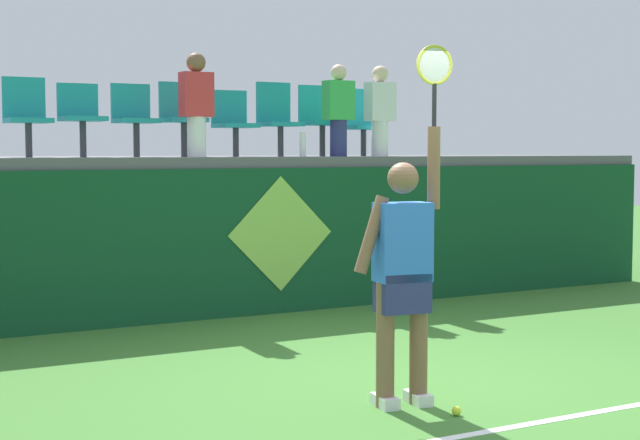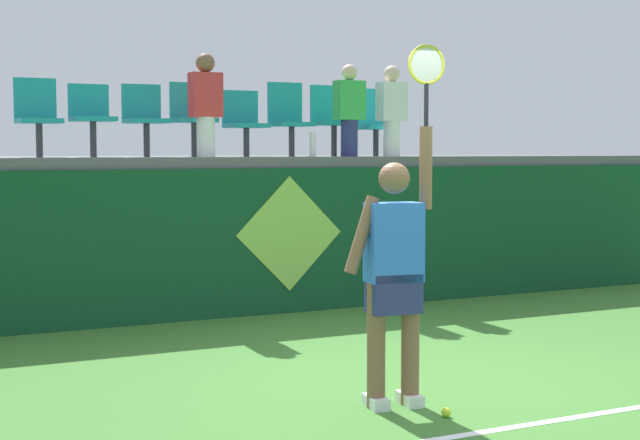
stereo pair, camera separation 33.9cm
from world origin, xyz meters
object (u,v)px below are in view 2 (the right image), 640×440
object	(u,v)px
stadium_chair_5	(289,116)
spectator_2	(392,109)
stadium_chair_3	(192,114)
spectator_0	(206,102)
stadium_chair_2	(144,116)
stadium_chair_6	(331,117)
water_bottle	(313,144)
stadium_chair_4	(244,120)
tennis_ball	(446,412)
spectator_1	(349,109)
stadium_chair_1	(91,114)
tennis_player	(394,269)
stadium_chair_0	(37,113)
stadium_chair_7	(373,120)

from	to	relation	value
stadium_chair_5	spectator_2	size ratio (longest dim) A/B	0.81
stadium_chair_3	spectator_0	bearing A→B (deg)	-90.00
stadium_chair_2	stadium_chair_6	xyz separation A→B (m)	(2.32, 0.01, 0.02)
water_bottle	stadium_chair_4	distance (m)	0.87
stadium_chair_3	stadium_chair_4	size ratio (longest dim) A/B	1.10
water_bottle	stadium_chair_3	world-z (taller)	stadium_chair_3
stadium_chair_6	spectator_2	xyz separation A→B (m)	(0.58, -0.45, 0.09)
stadium_chair_2	stadium_chair_5	distance (m)	1.76
water_bottle	stadium_chair_6	bearing A→B (deg)	46.16
stadium_chair_2	stadium_chair_4	xyz separation A→B (m)	(1.18, 0.00, -0.03)
stadium_chair_2	tennis_ball	bearing A→B (deg)	-83.66
stadium_chair_5	spectator_1	world-z (taller)	spectator_1
stadium_chair_3	stadium_chair_5	world-z (taller)	stadium_chair_5
stadium_chair_1	stadium_chair_6	bearing A→B (deg)	0.19
stadium_chair_2	stadium_chair_3	size ratio (longest dim) A/B	0.96
tennis_player	tennis_ball	world-z (taller)	tennis_player
tennis_ball	stadium_chair_4	bearing A→B (deg)	83.11
water_bottle	stadium_chair_1	xyz separation A→B (m)	(-2.40, 0.52, 0.32)
tennis_player	water_bottle	bearing A→B (deg)	71.24
spectator_0	stadium_chair_3	bearing A→B (deg)	90.00
stadium_chair_4	spectator_0	world-z (taller)	spectator_0
stadium_chair_6	spectator_0	size ratio (longest dim) A/B	0.77
stadium_chair_1	stadium_chair_2	distance (m)	0.59
stadium_chair_4	stadium_chair_6	distance (m)	1.14
tennis_player	spectator_1	xyz separation A→B (m)	(1.92, 4.23, 1.31)
stadium_chair_0	stadium_chair_4	xyz separation A→B (m)	(2.34, -0.00, -0.04)
tennis_ball	stadium_chair_1	distance (m)	5.65
stadium_chair_5	water_bottle	bearing A→B (deg)	-84.33
stadium_chair_2	spectator_0	distance (m)	0.72
stadium_chair_7	tennis_player	bearing A→B (deg)	-118.09
tennis_ball	spectator_2	xyz separation A→B (m)	(2.34, 4.65, 2.26)
stadium_chair_3	tennis_player	bearing A→B (deg)	-91.87
stadium_chair_3	stadium_chair_4	distance (m)	0.63
tennis_ball	spectator_2	size ratio (longest dim) A/B	0.06
tennis_ball	water_bottle	size ratio (longest dim) A/B	0.24
stadium_chair_0	tennis_ball	bearing A→B (deg)	-71.37
tennis_ball	spectator_2	distance (m)	5.67
stadium_chair_0	stadium_chair_6	xyz separation A→B (m)	(3.48, 0.00, 0.02)
stadium_chair_4	stadium_chair_0	bearing A→B (deg)	179.89
water_bottle	stadium_chair_5	xyz separation A→B (m)	(-0.05, 0.54, 0.34)
tennis_player	stadium_chair_4	distance (m)	4.90
stadium_chair_1	spectator_1	distance (m)	2.95
stadium_chair_2	tennis_player	bearing A→B (deg)	-85.15
tennis_ball	stadium_chair_5	distance (m)	5.67
spectator_0	spectator_1	xyz separation A→B (m)	(1.77, -0.01, -0.04)
spectator_1	stadium_chair_7	bearing A→B (deg)	38.81
spectator_1	spectator_2	distance (m)	0.58
stadium_chair_1	tennis_ball	bearing A→B (deg)	-77.23
tennis_ball	spectator_1	distance (m)	5.45
tennis_ball	stadium_chair_2	world-z (taller)	stadium_chair_2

